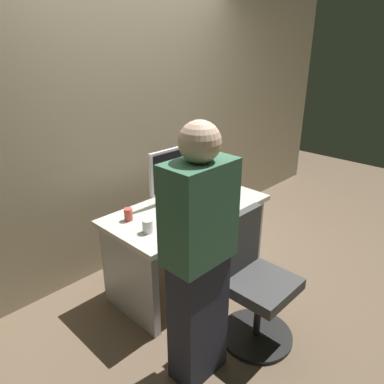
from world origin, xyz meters
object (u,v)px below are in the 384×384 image
object	(u,v)px
mouse	(213,200)
book_stack	(204,180)
office_chair	(253,285)
cup_by_monitor	(128,214)
keyboard	(191,211)
cup_near_keyboard	(148,226)
desk	(188,232)
monitor	(176,171)
person_at_desk	(199,260)

from	to	relation	value
mouse	book_stack	distance (m)	0.32
office_chair	cup_by_monitor	size ratio (longest dim) A/B	9.76
keyboard	cup_near_keyboard	xyz separation A→B (m)	(-0.44, -0.00, 0.04)
desk	office_chair	world-z (taller)	office_chair
keyboard	office_chair	bearing A→B (deg)	-95.35
book_stack	desk	bearing A→B (deg)	-155.86
mouse	monitor	bearing A→B (deg)	123.13
desk	monitor	distance (m)	0.52
monitor	book_stack	size ratio (longest dim) A/B	2.33
person_at_desk	book_stack	size ratio (longest dim) A/B	7.07
office_chair	cup_near_keyboard	world-z (taller)	office_chair
mouse	cup_by_monitor	world-z (taller)	cup_by_monitor
cup_near_keyboard	keyboard	bearing A→B (deg)	0.09
desk	monitor	world-z (taller)	monitor
monitor	mouse	world-z (taller)	monitor
office_chair	mouse	size ratio (longest dim) A/B	9.40
monitor	person_at_desk	bearing A→B (deg)	-127.09
person_at_desk	keyboard	distance (m)	0.86
mouse	office_chair	bearing A→B (deg)	-117.69
monitor	cup_by_monitor	xyz separation A→B (m)	(-0.53, -0.03, -0.21)
mouse	book_stack	bearing A→B (deg)	56.53
person_at_desk	cup_by_monitor	size ratio (longest dim) A/B	17.02
office_chair	person_at_desk	distance (m)	0.65
cup_near_keyboard	cup_by_monitor	bearing A→B (deg)	85.79
office_chair	monitor	size ratio (longest dim) A/B	1.74
keyboard	cup_near_keyboard	size ratio (longest dim) A/B	4.47
cup_by_monitor	person_at_desk	bearing A→B (deg)	-99.97
keyboard	mouse	world-z (taller)	mouse
monitor	book_stack	distance (m)	0.39
mouse	cup_near_keyboard	distance (m)	0.73
desk	keyboard	world-z (taller)	keyboard
keyboard	mouse	xyz separation A→B (m)	(0.28, 0.01, 0.01)
keyboard	cup_near_keyboard	distance (m)	0.45
person_at_desk	cup_near_keyboard	world-z (taller)	person_at_desk
desk	keyboard	bearing A→B (deg)	-119.35
person_at_desk	mouse	world-z (taller)	person_at_desk
monitor	desk	bearing A→B (deg)	-105.93
keyboard	book_stack	bearing A→B (deg)	32.08
mouse	keyboard	bearing A→B (deg)	-177.54
desk	book_stack	world-z (taller)	book_stack
monitor	keyboard	xyz separation A→B (m)	(-0.11, -0.28, -0.25)
desk	cup_near_keyboard	xyz separation A→B (m)	(-0.50, -0.09, 0.28)
mouse	book_stack	size ratio (longest dim) A/B	0.43
mouse	cup_near_keyboard	xyz separation A→B (m)	(-0.73, -0.01, 0.03)
desk	book_stack	bearing A→B (deg)	24.14
person_at_desk	monitor	size ratio (longest dim) A/B	3.03
mouse	cup_by_monitor	distance (m)	0.75
desk	cup_near_keyboard	bearing A→B (deg)	-169.61
book_stack	office_chair	bearing A→B (deg)	-119.34
book_stack	monitor	bearing A→B (deg)	177.92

